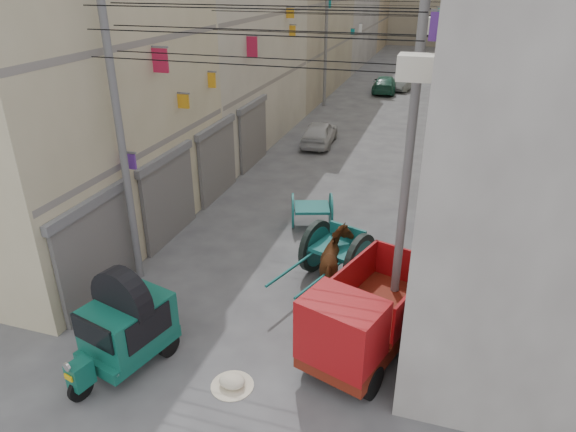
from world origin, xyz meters
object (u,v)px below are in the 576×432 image
at_px(second_cart, 312,209).
at_px(distant_car_grey, 405,82).
at_px(mini_truck, 361,325).
at_px(distant_car_green, 385,84).
at_px(tonga_cart, 337,252).
at_px(auto_rickshaw, 126,323).
at_px(horse, 336,264).
at_px(feed_sack, 232,381).
at_px(distant_car_white, 320,133).

bearing_deg(second_cart, distant_car_grey, 70.37).
xyz_separation_m(mini_truck, distant_car_green, (-3.45, 29.15, -0.41)).
height_order(tonga_cart, distant_car_green, tonga_cart).
bearing_deg(auto_rickshaw, tonga_cart, 68.17).
distance_m(horse, distant_car_green, 26.61).
relative_size(tonga_cart, mini_truck, 0.91).
bearing_deg(distant_car_green, feed_sack, 89.35).
bearing_deg(second_cart, auto_rickshaw, -123.06).
relative_size(auto_rickshaw, tonga_cart, 0.73).
xyz_separation_m(auto_rickshaw, feed_sack, (2.47, -0.02, -0.93)).
height_order(second_cart, distant_car_white, distant_car_white).
relative_size(mini_truck, second_cart, 2.40).
relative_size(second_cart, distant_car_grey, 0.51).
bearing_deg(second_cart, tonga_cart, -80.79).
bearing_deg(auto_rickshaw, horse, 62.93).
xyz_separation_m(second_cart, horse, (1.67, -3.62, 0.18)).
distance_m(auto_rickshaw, distant_car_green, 30.76).
distance_m(feed_sack, distant_car_grey, 32.10).
bearing_deg(distant_car_white, horse, 103.46).
xyz_separation_m(mini_truck, second_cart, (-2.79, 6.26, -0.35)).
xyz_separation_m(horse, distant_car_white, (-3.74, 12.78, -0.22)).
bearing_deg(feed_sack, auto_rickshaw, 179.50).
bearing_deg(distant_car_green, second_cart, 89.05).
height_order(second_cart, horse, horse).
xyz_separation_m(tonga_cart, mini_truck, (1.27, -3.32, 0.19)).
relative_size(feed_sack, distant_car_grey, 0.17).
height_order(distant_car_grey, distant_car_green, distant_car_green).
distance_m(tonga_cart, second_cart, 3.32).
bearing_deg(mini_truck, horse, 131.28).
bearing_deg(horse, mini_truck, 102.17).
distance_m(second_cart, feed_sack, 7.88).
bearing_deg(distant_car_white, mini_truck, 104.67).
relative_size(tonga_cart, horse, 1.87).
distance_m(second_cart, horse, 3.99).
height_order(horse, distant_car_white, horse).
distance_m(second_cart, distant_car_white, 9.40).
relative_size(feed_sack, horse, 0.29).
xyz_separation_m(second_cart, distant_car_green, (-0.66, 22.89, -0.06)).
xyz_separation_m(feed_sack, horse, (1.28, 4.24, 0.68)).
bearing_deg(horse, distant_car_green, -95.96).
distance_m(mini_truck, second_cart, 6.86).
distance_m(second_cart, distant_car_grey, 24.25).
bearing_deg(tonga_cart, horse, -59.18).
distance_m(tonga_cart, mini_truck, 3.56).
bearing_deg(distant_car_green, auto_rickshaw, 84.75).
relative_size(horse, distant_car_white, 0.55).
bearing_deg(distant_car_white, distant_car_green, -98.74).
xyz_separation_m(distant_car_white, distant_car_grey, (2.68, 15.08, -0.07)).
relative_size(mini_truck, distant_car_white, 1.13).
relative_size(mini_truck, feed_sack, 7.04).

